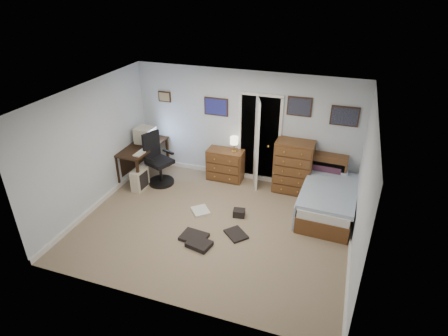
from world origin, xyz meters
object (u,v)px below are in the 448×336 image
at_px(office_chair, 158,164).
at_px(bed, 328,198).
at_px(computer_desk, 139,152).
at_px(low_dresser, 225,165).
at_px(tall_dresser, 293,167).

relative_size(office_chair, bed, 0.60).
distance_m(computer_desk, low_dresser, 2.00).
distance_m(computer_desk, tall_dresser, 3.50).
height_order(low_dresser, tall_dresser, tall_dresser).
distance_m(office_chair, bed, 3.73).
bearing_deg(tall_dresser, computer_desk, -171.22).
relative_size(office_chair, tall_dresser, 1.01).
distance_m(low_dresser, tall_dresser, 1.55).
bearing_deg(computer_desk, bed, 1.29).
xyz_separation_m(office_chair, low_dresser, (1.37, 0.64, -0.09)).
xyz_separation_m(computer_desk, low_dresser, (1.93, 0.48, -0.24)).
relative_size(office_chair, low_dresser, 1.45).
height_order(office_chair, bed, office_chair).
relative_size(low_dresser, tall_dresser, 0.70).
height_order(office_chair, tall_dresser, office_chair).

